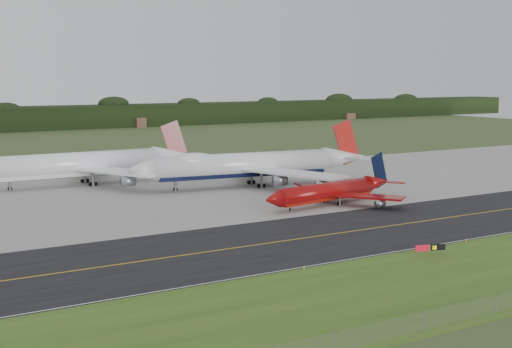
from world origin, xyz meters
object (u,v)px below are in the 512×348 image
(jet_ba_747, at_px, (251,165))
(jet_star_tail, at_px, (87,164))
(jet_red_737, at_px, (333,191))
(taxiway_sign, at_px, (430,248))

(jet_ba_747, bearing_deg, jet_star_tail, 144.87)
(jet_ba_747, height_order, jet_red_737, jet_ba_747)
(jet_ba_747, bearing_deg, jet_red_737, -85.49)
(jet_red_737, relative_size, taxiway_sign, 7.77)
(jet_ba_747, xyz_separation_m, jet_star_tail, (-34.72, 24.43, -0.28))
(jet_star_tail, bearing_deg, taxiway_sign, -77.09)
(jet_red_737, xyz_separation_m, taxiway_sign, (-14.34, -44.19, -1.68))
(jet_star_tail, height_order, taxiway_sign, jet_star_tail)
(taxiway_sign, bearing_deg, jet_red_737, 72.03)
(jet_red_737, distance_m, jet_star_tail, 66.70)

